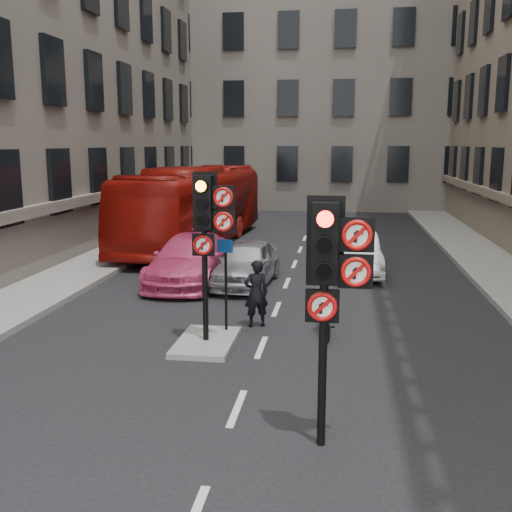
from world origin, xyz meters
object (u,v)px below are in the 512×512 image
(car_silver, at_px, (247,263))
(car_pink, at_px, (190,259))
(motorcyclist, at_px, (256,293))
(bus_red, at_px, (195,206))
(signal_far, at_px, (208,220))
(car_white, at_px, (355,253))
(motorcycle, at_px, (325,315))
(signal_near, at_px, (331,269))
(info_sign, at_px, (226,272))

(car_silver, height_order, car_pink, car_pink)
(motorcyclist, bearing_deg, car_pink, -80.29)
(car_silver, bearing_deg, bus_red, 119.36)
(signal_far, xyz_separation_m, motorcyclist, (0.80, 1.47, -1.90))
(car_white, relative_size, bus_red, 0.34)
(car_white, xyz_separation_m, motorcycle, (-0.79, -6.75, -0.18))
(signal_near, xyz_separation_m, signal_far, (-2.60, 4.00, 0.12))
(car_silver, bearing_deg, motorcycle, -57.91)
(bus_red, xyz_separation_m, info_sign, (3.60, -11.76, -0.20))
(bus_red, relative_size, info_sign, 5.74)
(bus_red, bearing_deg, info_sign, -68.10)
(signal_far, distance_m, bus_red, 12.99)
(signal_far, height_order, motorcycle, signal_far)
(car_pink, xyz_separation_m, motorcycle, (4.30, -4.71, -0.24))
(motorcycle, bearing_deg, car_silver, 110.30)
(info_sign, bearing_deg, motorcycle, 21.44)
(signal_far, xyz_separation_m, motorcycle, (2.43, 1.01, -2.21))
(motorcyclist, bearing_deg, bus_red, -91.68)
(signal_far, distance_m, motorcyclist, 2.53)
(car_pink, xyz_separation_m, motorcyclist, (2.67, -4.24, 0.08))
(car_pink, bearing_deg, bus_red, 102.22)
(car_white, xyz_separation_m, info_sign, (-3.01, -7.02, 0.78))
(bus_red, height_order, info_sign, bus_red)
(car_silver, distance_m, motorcycle, 5.28)
(signal_near, distance_m, signal_far, 4.77)
(signal_far, distance_m, info_sign, 1.46)
(bus_red, bearing_deg, motorcycle, -58.29)
(signal_near, xyz_separation_m, car_pink, (-4.47, 9.71, -1.86))
(car_silver, bearing_deg, car_pink, -178.50)
(motorcycle, relative_size, motorcyclist, 1.01)
(motorcycle, distance_m, info_sign, 2.43)
(car_silver, xyz_separation_m, car_white, (3.31, 2.11, -0.01))
(signal_near, distance_m, car_white, 11.93)
(car_silver, xyz_separation_m, car_pink, (-1.79, 0.07, 0.05))
(car_pink, xyz_separation_m, bus_red, (-1.51, 6.78, 0.93))
(car_pink, bearing_deg, motorcycle, -47.96)
(car_silver, bearing_deg, info_sign, -82.86)
(car_white, relative_size, car_pink, 0.82)
(motorcycle, bearing_deg, info_sign, 178.75)
(signal_near, xyz_separation_m, car_silver, (-2.69, 9.65, -1.90))
(motorcycle, height_order, motorcyclist, motorcyclist)
(signal_far, relative_size, car_white, 0.87)
(signal_near, relative_size, car_silver, 0.90)
(car_white, bearing_deg, signal_near, -97.76)
(car_white, bearing_deg, car_pink, -162.84)
(car_white, bearing_deg, motorcyclist, -115.82)
(car_silver, xyz_separation_m, info_sign, (0.30, -4.91, 0.78))
(signal_far, bearing_deg, car_pink, 108.13)
(signal_near, height_order, car_pink, signal_near)
(info_sign, bearing_deg, signal_near, -48.73)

